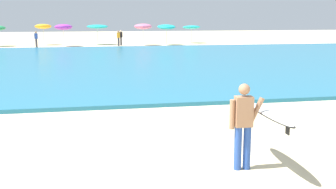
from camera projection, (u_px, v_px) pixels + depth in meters
The scene contains 12 objects.
ground_plane at pixel (160, 178), 7.95m from camera, with size 160.00×160.00×0.00m, color beige.
sea at pixel (104, 62), 27.41m from camera, with size 120.00×28.00×0.14m, color teal.
surfer_with_board at pixel (255, 119), 8.29m from camera, with size 1.02×2.32×1.73m.
beach_umbrella_2 at pixel (43, 26), 44.66m from camera, with size 1.73×1.77×2.30m.
beach_umbrella_3 at pixel (63, 27), 42.65m from camera, with size 1.79×1.82×2.29m.
beach_umbrella_4 at pixel (97, 27), 45.28m from camera, with size 2.25×2.26×2.17m.
beach_umbrella_5 at pixel (143, 26), 44.33m from camera, with size 1.86×1.87×2.27m.
beach_umbrella_6 at pixel (166, 27), 44.69m from camera, with size 1.94×1.97×2.23m.
beach_umbrella_7 at pixel (191, 27), 47.99m from camera, with size 2.01×2.03×2.06m.
beachgoer_near_row_left at pixel (121, 37), 44.49m from camera, with size 0.32×0.20×1.58m.
beachgoer_near_row_mid at pixel (118, 38), 43.62m from camera, with size 0.32×0.20×1.58m.
beachgoer_near_row_right at pixel (36, 39), 41.49m from camera, with size 0.32×0.20×1.58m.
Camera 1 is at (-1.35, -7.41, 3.00)m, focal length 45.23 mm.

